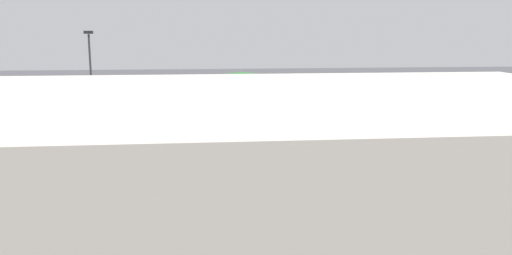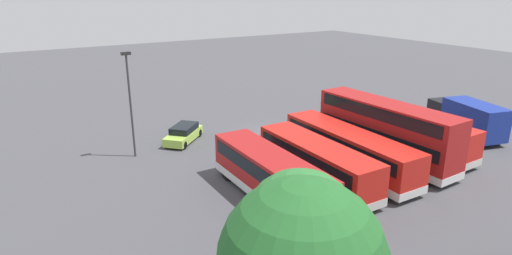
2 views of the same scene
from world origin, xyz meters
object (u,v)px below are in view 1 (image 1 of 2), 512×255
bus_single_deck_third (261,138)px  box_truck_blue (476,132)px  bus_double_decker_second (319,124)px  bus_single_deck_fifth (143,143)px  bus_single_deck_near_end (368,136)px  bus_single_deck_fourth (205,141)px  lamp_post_tall (91,75)px  car_hatchback_silver (153,122)px

bus_single_deck_third → box_truck_blue: 14.28m
bus_double_decker_second → box_truck_blue: size_ratio=1.52×
bus_single_deck_fifth → bus_single_deck_near_end: bearing=-177.0°
bus_single_deck_fourth → box_truck_blue: bearing=-177.5°
bus_single_deck_near_end → bus_single_deck_fifth: same height
bus_single_deck_near_end → bus_single_deck_fourth: (10.50, 0.70, -0.00)m
bus_single_deck_third → lamp_post_tall: size_ratio=1.46×
lamp_post_tall → bus_single_deck_fifth: bearing=114.0°
bus_single_deck_fifth → car_hatchback_silver: 12.80m
bus_single_deck_fourth → car_hatchback_silver: size_ratio=2.29×
bus_single_deck_near_end → car_hatchback_silver: bus_single_deck_near_end is taller
box_truck_blue → car_hatchback_silver: 25.15m
bus_single_deck_fourth → bus_single_deck_third: bearing=-168.5°
bus_single_deck_third → bus_single_deck_near_end: bearing=179.8°
box_truck_blue → car_hatchback_silver: box_truck_blue is taller
bus_single_deck_third → box_truck_blue: box_truck_blue is taller
bus_single_deck_third → bus_single_deck_fourth: (3.55, 0.72, -0.00)m
car_hatchback_silver → lamp_post_tall: 6.30m
bus_single_deck_near_end → lamp_post_tall: 22.46m
bus_single_deck_fourth → lamp_post_tall: size_ratio=1.25×
bus_double_decker_second → bus_single_deck_fourth: (7.22, 0.69, -0.83)m
bus_single_deck_near_end → bus_single_deck_fifth: (14.26, 0.75, 0.00)m
box_truck_blue → car_hatchback_silver: (22.10, -11.95, -1.01)m
car_hatchback_silver → lamp_post_tall: lamp_post_tall is taller
bus_single_deck_near_end → bus_single_deck_third: (6.95, -0.02, 0.00)m
bus_double_decker_second → car_hatchback_silver: size_ratio=2.67×
bus_single_deck_fourth → box_truck_blue: size_ratio=1.30×
bus_double_decker_second → lamp_post_tall: size_ratio=1.45×
bus_double_decker_second → box_truck_blue: bearing=-179.6°
bus_double_decker_second → car_hatchback_silver: 16.72m
bus_single_deck_fifth → box_truck_blue: size_ratio=1.35×
bus_single_deck_fourth → bus_single_deck_fifth: 3.75m
bus_single_deck_near_end → bus_single_deck_fifth: 14.28m
bus_single_deck_third → box_truck_blue: (-14.28, -0.04, 0.08)m
bus_double_decker_second → lamp_post_tall: 19.58m
bus_single_deck_near_end → lamp_post_tall: lamp_post_tall is taller
bus_single_deck_near_end → car_hatchback_silver: 19.07m
bus_single_deck_third → box_truck_blue: size_ratio=1.53×
bus_single_deck_near_end → bus_double_decker_second: bus_double_decker_second is taller
bus_single_deck_third → car_hatchback_silver: (7.83, -11.99, -0.92)m
bus_double_decker_second → car_hatchback_silver: bearing=-46.3°
lamp_post_tall → bus_single_deck_third: bearing=139.0°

